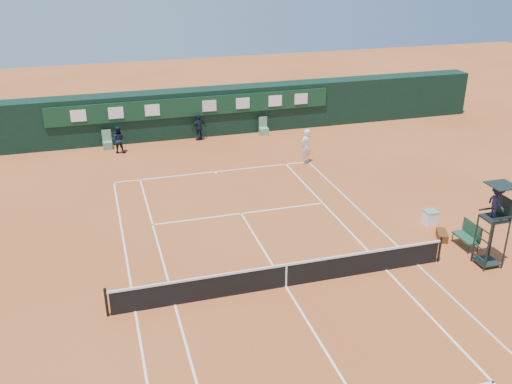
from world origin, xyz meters
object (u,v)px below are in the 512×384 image
tennis_net (286,275)px  cooler (430,217)px  umpire_chair (496,208)px  player (306,146)px  player_bench (469,234)px

tennis_net → cooler: 8.43m
umpire_chair → cooler: (-0.20, 3.73, -2.13)m
cooler → player: 9.22m
umpire_chair → player: size_ratio=1.69×
tennis_net → umpire_chair: bearing=-5.2°
player_bench → player: bearing=105.0°
umpire_chair → player_bench: umpire_chair is taller
tennis_net → player_bench: bearing=5.0°
umpire_chair → player_bench: (0.15, 1.45, -1.86)m
umpire_chair → player: umpire_chair is taller
tennis_net → player_bench: 8.26m
player_bench → cooler: bearing=98.6°
tennis_net → cooler: bearing=20.8°
tennis_net → player: bearing=66.0°
player → tennis_net: bearing=33.3°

